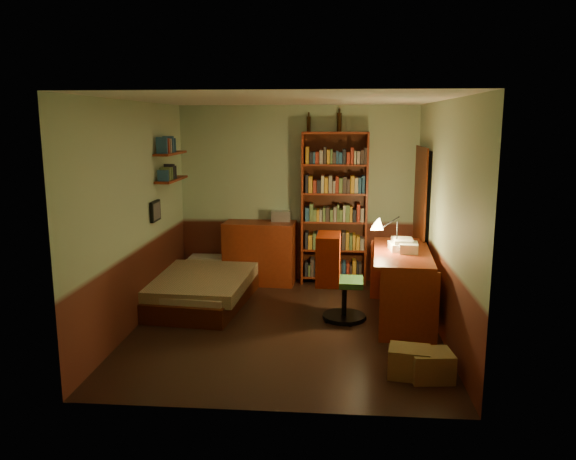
# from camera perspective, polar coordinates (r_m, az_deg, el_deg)

# --- Properties ---
(floor) EXTENTS (3.50, 4.00, 0.02)m
(floor) POSITION_cam_1_polar(r_m,az_deg,el_deg) (6.72, -0.18, -9.75)
(floor) COLOR black
(floor) RESTS_ON ground
(ceiling) EXTENTS (3.50, 4.00, 0.02)m
(ceiling) POSITION_cam_1_polar(r_m,az_deg,el_deg) (6.29, -0.19, 13.19)
(ceiling) COLOR silver
(ceiling) RESTS_ON wall_back
(wall_back) EXTENTS (3.50, 0.02, 2.60)m
(wall_back) POSITION_cam_1_polar(r_m,az_deg,el_deg) (8.36, 1.01, 3.64)
(wall_back) COLOR #95AC86
(wall_back) RESTS_ON ground
(wall_left) EXTENTS (0.02, 4.00, 2.60)m
(wall_left) POSITION_cam_1_polar(r_m,az_deg,el_deg) (6.76, -15.24, 1.50)
(wall_left) COLOR #95AC86
(wall_left) RESTS_ON ground
(wall_right) EXTENTS (0.02, 4.00, 2.60)m
(wall_right) POSITION_cam_1_polar(r_m,az_deg,el_deg) (6.47, 15.55, 1.07)
(wall_right) COLOR #95AC86
(wall_right) RESTS_ON ground
(wall_front) EXTENTS (3.50, 0.02, 2.60)m
(wall_front) POSITION_cam_1_polar(r_m,az_deg,el_deg) (4.42, -2.44, -3.01)
(wall_front) COLOR #95AC86
(wall_front) RESTS_ON ground
(doorway) EXTENTS (0.06, 0.90, 2.00)m
(doorway) POSITION_cam_1_polar(r_m,az_deg,el_deg) (7.77, 13.40, 0.54)
(doorway) COLOR black
(doorway) RESTS_ON ground
(door_trim) EXTENTS (0.02, 0.98, 2.08)m
(door_trim) POSITION_cam_1_polar(r_m,az_deg,el_deg) (7.77, 13.15, 0.55)
(door_trim) COLOR #391508
(door_trim) RESTS_ON ground
(bed) EXTENTS (1.38, 2.28, 0.65)m
(bed) POSITION_cam_1_polar(r_m,az_deg,el_deg) (7.67, -8.49, -4.60)
(bed) COLOR olive
(bed) RESTS_ON ground
(dresser) EXTENTS (1.06, 0.59, 0.92)m
(dresser) POSITION_cam_1_polar(r_m,az_deg,el_deg) (8.32, -2.87, -2.30)
(dresser) COLOR maroon
(dresser) RESTS_ON ground
(mini_stereo) EXTENTS (0.29, 0.23, 0.15)m
(mini_stereo) POSITION_cam_1_polar(r_m,az_deg,el_deg) (8.30, -0.73, 1.44)
(mini_stereo) COLOR #B2B2B7
(mini_stereo) RESTS_ON dresser
(bookshelf) EXTENTS (0.95, 0.30, 2.22)m
(bookshelf) POSITION_cam_1_polar(r_m,az_deg,el_deg) (8.21, 4.72, 2.14)
(bookshelf) COLOR maroon
(bookshelf) RESTS_ON ground
(bottle_left) EXTENTS (0.07, 0.07, 0.22)m
(bottle_left) POSITION_cam_1_polar(r_m,az_deg,el_deg) (8.23, 2.12, 10.71)
(bottle_left) COLOR black
(bottle_left) RESTS_ON bookshelf
(bottle_right) EXTENTS (0.09, 0.09, 0.27)m
(bottle_right) POSITION_cam_1_polar(r_m,az_deg,el_deg) (8.22, 5.23, 10.85)
(bottle_right) COLOR black
(bottle_right) RESTS_ON bookshelf
(desk) EXTENTS (0.77, 1.63, 0.85)m
(desk) POSITION_cam_1_polar(r_m,az_deg,el_deg) (6.92, 11.38, -5.54)
(desk) COLOR maroon
(desk) RESTS_ON ground
(paper_stack) EXTENTS (0.23, 0.30, 0.11)m
(paper_stack) POSITION_cam_1_polar(r_m,az_deg,el_deg) (6.76, 12.15, -1.75)
(paper_stack) COLOR silver
(paper_stack) RESTS_ON desk
(desk_lamp) EXTENTS (0.22, 0.22, 0.69)m
(desk_lamp) POSITION_cam_1_polar(r_m,az_deg,el_deg) (6.77, 11.06, 0.79)
(desk_lamp) COLOR black
(desk_lamp) RESTS_ON desk
(office_chair) EXTENTS (0.48, 0.43, 0.94)m
(office_chair) POSITION_cam_1_polar(r_m,az_deg,el_deg) (6.80, 5.77, -5.28)
(office_chair) COLOR #295D2C
(office_chair) RESTS_ON ground
(red_jacket) EXTENTS (0.43, 0.57, 0.60)m
(red_jacket) POSITION_cam_1_polar(r_m,az_deg,el_deg) (6.43, 5.19, 0.79)
(red_jacket) COLOR #A02201
(red_jacket) RESTS_ON office_chair
(wall_shelf_lower) EXTENTS (0.20, 0.90, 0.03)m
(wall_shelf_lower) POSITION_cam_1_polar(r_m,az_deg,el_deg) (7.72, -11.74, 5.04)
(wall_shelf_lower) COLOR maroon
(wall_shelf_lower) RESTS_ON wall_left
(wall_shelf_upper) EXTENTS (0.20, 0.90, 0.03)m
(wall_shelf_upper) POSITION_cam_1_polar(r_m,az_deg,el_deg) (7.69, -11.84, 7.64)
(wall_shelf_upper) COLOR maroon
(wall_shelf_upper) RESTS_ON wall_left
(framed_picture) EXTENTS (0.04, 0.32, 0.26)m
(framed_picture) POSITION_cam_1_polar(r_m,az_deg,el_deg) (7.31, -13.33, 1.89)
(framed_picture) COLOR black
(framed_picture) RESTS_ON wall_left
(cardboard_box_a) EXTENTS (0.42, 0.36, 0.28)m
(cardboard_box_a) POSITION_cam_1_polar(r_m,az_deg,el_deg) (5.54, 12.20, -12.97)
(cardboard_box_a) COLOR olive
(cardboard_box_a) RESTS_ON ground
(cardboard_box_b) EXTENTS (0.42, 0.36, 0.27)m
(cardboard_box_b) POSITION_cam_1_polar(r_m,az_deg,el_deg) (5.53, 14.32, -13.18)
(cardboard_box_b) COLOR olive
(cardboard_box_b) RESTS_ON ground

